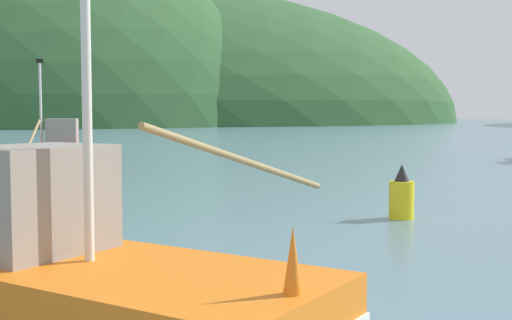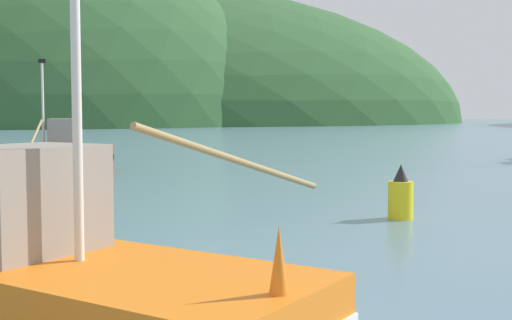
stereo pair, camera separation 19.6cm
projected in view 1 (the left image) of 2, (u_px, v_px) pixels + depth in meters
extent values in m
ellipsoid|color=#2D562D|center=(112.00, 121.00, 213.95)|extent=(210.45, 168.36, 82.88)
cube|color=red|center=(44.00, 160.00, 34.79)|extent=(7.13, 3.96, 1.35)
cube|color=black|center=(44.00, 158.00, 34.78)|extent=(7.20, 3.99, 0.24)
cube|color=gray|center=(62.00, 132.00, 34.86)|extent=(1.88, 2.18, 1.41)
cylinder|color=silver|center=(41.00, 105.00, 34.57)|extent=(0.12, 0.12, 4.22)
cube|color=black|center=(40.00, 61.00, 34.41)|extent=(0.36, 0.11, 0.20)
cylinder|color=#997F4C|center=(34.00, 132.00, 31.60)|extent=(0.98, 3.74, 1.15)
cylinder|color=#997F4C|center=(50.00, 129.00, 37.76)|extent=(0.98, 3.74, 1.15)
cube|color=orange|center=(76.00, 308.00, 8.61)|extent=(7.17, 5.58, 1.28)
cube|color=white|center=(76.00, 303.00, 8.61)|extent=(7.24, 5.63, 0.23)
cone|color=orange|center=(293.00, 260.00, 6.86)|extent=(0.27, 0.27, 0.70)
cube|color=gray|center=(36.00, 199.00, 8.90)|extent=(2.07, 2.24, 1.40)
cylinder|color=silver|center=(86.00, 48.00, 8.25)|extent=(0.12, 0.12, 5.24)
cylinder|color=#997F4C|center=(247.00, 162.00, 11.82)|extent=(2.80, 4.76, 1.46)
cylinder|color=yellow|center=(401.00, 200.00, 19.86)|extent=(0.73, 0.73, 1.10)
cone|color=black|center=(402.00, 173.00, 19.80)|extent=(0.44, 0.44, 0.50)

